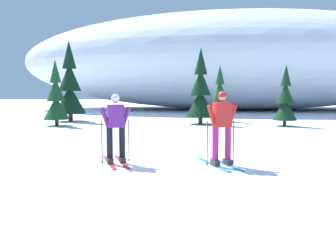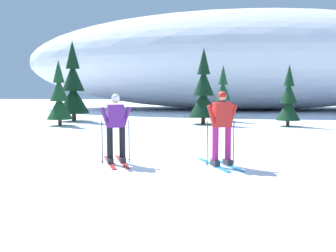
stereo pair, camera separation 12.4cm
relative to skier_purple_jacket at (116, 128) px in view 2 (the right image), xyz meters
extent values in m
plane|color=white|center=(1.75, 0.97, -0.89)|extent=(120.00, 120.00, 0.00)
cube|color=red|center=(-0.18, 0.02, -0.88)|extent=(0.76, 1.60, 0.03)
cube|color=red|center=(0.11, 0.15, -0.88)|extent=(0.76, 1.60, 0.03)
cube|color=#38383D|center=(-0.14, -0.07, -0.80)|extent=(0.24, 0.31, 0.12)
cube|color=#38383D|center=(0.15, 0.05, -0.80)|extent=(0.24, 0.31, 0.12)
cylinder|color=black|center=(-0.14, -0.07, -0.36)|extent=(0.15, 0.15, 0.75)
cylinder|color=black|center=(0.15, 0.05, -0.36)|extent=(0.15, 0.15, 0.75)
cube|color=#6B2889|center=(0.00, -0.01, 0.29)|extent=(0.45, 0.37, 0.56)
cylinder|color=#6B2889|center=(-0.22, -0.10, 0.23)|extent=(0.29, 0.20, 0.58)
cylinder|color=#6B2889|center=(0.23, 0.09, 0.23)|extent=(0.29, 0.20, 0.58)
sphere|color=beige|center=(0.00, -0.01, 0.70)|extent=(0.19, 0.19, 0.19)
sphere|color=white|center=(0.00, -0.01, 0.73)|extent=(0.21, 0.21, 0.21)
cube|color=black|center=(-0.03, 0.07, 0.71)|extent=(0.15, 0.09, 0.07)
cylinder|color=#2D2D33|center=(-0.33, -0.08, -0.36)|extent=(0.02, 0.02, 1.06)
cylinder|color=#2D2D33|center=(-0.33, -0.08, -0.83)|extent=(0.07, 0.07, 0.01)
cylinder|color=#2D2D33|center=(0.29, 0.18, -0.36)|extent=(0.02, 0.02, 1.06)
cylinder|color=#2D2D33|center=(0.29, 0.18, -0.83)|extent=(0.07, 0.07, 0.01)
cube|color=#2893CC|center=(2.40, 0.00, -0.88)|extent=(0.76, 1.56, 0.03)
cube|color=#2893CC|center=(2.70, 0.14, -0.88)|extent=(0.76, 1.56, 0.03)
cube|color=#38383D|center=(2.44, -0.09, -0.80)|extent=(0.24, 0.31, 0.12)
cube|color=#38383D|center=(2.74, 0.05, -0.80)|extent=(0.24, 0.31, 0.12)
cylinder|color=#B7237A|center=(2.44, -0.09, -0.34)|extent=(0.15, 0.15, 0.79)
cylinder|color=#B7237A|center=(2.74, 0.05, -0.34)|extent=(0.15, 0.15, 0.79)
cube|color=red|center=(2.59, -0.02, 0.35)|extent=(0.48, 0.39, 0.59)
cylinder|color=red|center=(2.35, -0.12, 0.29)|extent=(0.29, 0.20, 0.58)
cylinder|color=red|center=(2.82, 0.08, 0.29)|extent=(0.29, 0.20, 0.58)
sphere|color=tan|center=(2.59, -0.02, 0.76)|extent=(0.19, 0.19, 0.19)
sphere|color=red|center=(2.59, -0.02, 0.79)|extent=(0.21, 0.21, 0.21)
cube|color=black|center=(2.56, 0.05, 0.77)|extent=(0.15, 0.09, 0.07)
cylinder|color=#2D2D33|center=(2.24, -0.11, -0.35)|extent=(0.02, 0.02, 1.09)
cylinder|color=#2D2D33|center=(2.24, -0.11, -0.83)|extent=(0.07, 0.07, 0.01)
cylinder|color=#2D2D33|center=(2.88, 0.18, -0.35)|extent=(0.02, 0.02, 1.09)
cylinder|color=#2D2D33|center=(2.88, 0.18, -0.83)|extent=(0.07, 0.07, 0.01)
cylinder|color=#47301E|center=(-5.59, 11.72, -0.57)|extent=(0.25, 0.25, 0.63)
cone|color=black|center=(-5.59, 11.72, 0.39)|extent=(1.81, 1.81, 1.62)
cone|color=black|center=(-5.59, 11.72, 1.68)|extent=(1.30, 1.30, 1.62)
cone|color=black|center=(-5.59, 11.72, 2.98)|extent=(0.80, 0.80, 1.62)
cylinder|color=#47301E|center=(-5.31, 9.03, -0.66)|extent=(0.18, 0.18, 0.45)
cone|color=#194723|center=(-5.31, 9.03, 0.03)|extent=(1.29, 1.29, 1.16)
cone|color=#194723|center=(-5.31, 9.03, 0.95)|extent=(0.93, 0.93, 1.16)
cone|color=#194723|center=(-5.31, 9.03, 1.88)|extent=(0.57, 0.57, 1.16)
cylinder|color=#47301E|center=(1.99, 10.68, -0.62)|extent=(0.22, 0.22, 0.55)
cone|color=black|center=(1.99, 10.68, 0.22)|extent=(1.56, 1.56, 1.40)
cone|color=black|center=(1.99, 10.68, 1.34)|extent=(1.13, 1.13, 1.40)
cone|color=black|center=(1.99, 10.68, 2.46)|extent=(0.69, 0.69, 1.40)
cylinder|color=#47301E|center=(3.09, 12.58, -0.67)|extent=(0.18, 0.18, 0.44)
cone|color=#1E512D|center=(3.09, 12.58, 0.00)|extent=(1.26, 1.26, 1.13)
cone|color=#1E512D|center=(3.09, 12.58, 0.91)|extent=(0.91, 0.91, 1.13)
cone|color=#1E512D|center=(3.09, 12.58, 1.81)|extent=(0.55, 0.55, 1.13)
cylinder|color=#47301E|center=(6.25, 10.01, -0.68)|extent=(0.17, 0.17, 0.42)
cone|color=#14381E|center=(6.25, 10.01, -0.05)|extent=(1.19, 1.19, 1.07)
cone|color=#14381E|center=(6.25, 10.01, 0.81)|extent=(0.86, 0.86, 1.07)
cone|color=#14381E|center=(6.25, 10.01, 1.66)|extent=(0.52, 0.52, 1.07)
ellipsoid|color=white|center=(5.33, 25.92, 3.55)|extent=(40.73, 18.56, 8.89)
camera|label=1|loc=(2.14, -8.63, 0.92)|focal=38.50mm
camera|label=2|loc=(2.27, -8.62, 0.92)|focal=38.50mm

